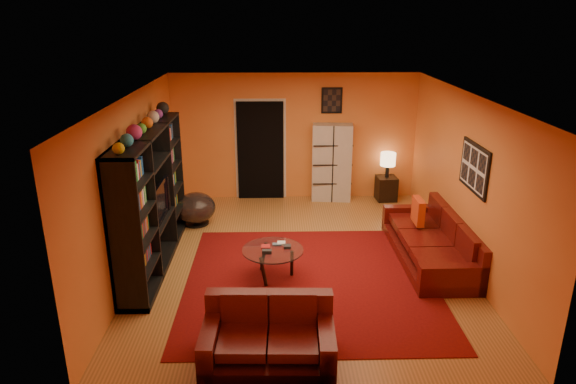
{
  "coord_description": "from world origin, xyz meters",
  "views": [
    {
      "loc": [
        -0.39,
        -7.33,
        3.71
      ],
      "look_at": [
        -0.2,
        0.1,
        1.11
      ],
      "focal_mm": 32.0,
      "sensor_mm": 36.0,
      "label": 1
    }
  ],
  "objects_px": {
    "sofa": "(436,242)",
    "table_lamp": "(388,160)",
    "entertainment_unit": "(151,199)",
    "loveseat": "(268,335)",
    "side_table": "(386,188)",
    "tv": "(155,202)",
    "storage_cabinet": "(332,163)",
    "bowl_chair": "(196,208)",
    "coffee_table": "(273,252)"
  },
  "relations": [
    {
      "from": "sofa",
      "to": "table_lamp",
      "type": "bearing_deg",
      "value": 94.14
    },
    {
      "from": "entertainment_unit",
      "to": "table_lamp",
      "type": "distance_m",
      "value": 5.01
    },
    {
      "from": "loveseat",
      "to": "side_table",
      "type": "xyz_separation_m",
      "value": [
        2.4,
        5.17,
        -0.04
      ]
    },
    {
      "from": "tv",
      "to": "entertainment_unit",
      "type": "bearing_deg",
      "value": 87.19
    },
    {
      "from": "side_table",
      "to": "tv",
      "type": "bearing_deg",
      "value": -146.38
    },
    {
      "from": "storage_cabinet",
      "to": "side_table",
      "type": "relative_size",
      "value": 3.2
    },
    {
      "from": "bowl_chair",
      "to": "side_table",
      "type": "relative_size",
      "value": 1.47
    },
    {
      "from": "coffee_table",
      "to": "storage_cabinet",
      "type": "height_order",
      "value": "storage_cabinet"
    },
    {
      "from": "entertainment_unit",
      "to": "storage_cabinet",
      "type": "distance_m",
      "value": 4.14
    },
    {
      "from": "coffee_table",
      "to": "side_table",
      "type": "bearing_deg",
      "value": 54.54
    },
    {
      "from": "tv",
      "to": "side_table",
      "type": "height_order",
      "value": "tv"
    },
    {
      "from": "bowl_chair",
      "to": "entertainment_unit",
      "type": "bearing_deg",
      "value": -104.8
    },
    {
      "from": "storage_cabinet",
      "to": "table_lamp",
      "type": "bearing_deg",
      "value": 3.11
    },
    {
      "from": "coffee_table",
      "to": "table_lamp",
      "type": "relative_size",
      "value": 1.74
    },
    {
      "from": "sofa",
      "to": "storage_cabinet",
      "type": "xyz_separation_m",
      "value": [
        -1.38,
        2.78,
        0.52
      ]
    },
    {
      "from": "entertainment_unit",
      "to": "loveseat",
      "type": "relative_size",
      "value": 2.01
    },
    {
      "from": "entertainment_unit",
      "to": "side_table",
      "type": "xyz_separation_m",
      "value": [
        4.19,
        2.75,
        -0.8
      ]
    },
    {
      "from": "coffee_table",
      "to": "bowl_chair",
      "type": "distance_m",
      "value": 2.53
    },
    {
      "from": "coffee_table",
      "to": "bowl_chair",
      "type": "relative_size",
      "value": 1.22
    },
    {
      "from": "coffee_table",
      "to": "side_table",
      "type": "relative_size",
      "value": 1.8
    },
    {
      "from": "bowl_chair",
      "to": "table_lamp",
      "type": "relative_size",
      "value": 1.42
    },
    {
      "from": "sofa",
      "to": "table_lamp",
      "type": "relative_size",
      "value": 4.79
    },
    {
      "from": "tv",
      "to": "sofa",
      "type": "bearing_deg",
      "value": -89.76
    },
    {
      "from": "coffee_table",
      "to": "storage_cabinet",
      "type": "distance_m",
      "value": 3.59
    },
    {
      "from": "loveseat",
      "to": "bowl_chair",
      "type": "xyz_separation_m",
      "value": [
        -1.39,
        3.94,
        0.03
      ]
    },
    {
      "from": "entertainment_unit",
      "to": "tv",
      "type": "relative_size",
      "value": 3.05
    },
    {
      "from": "loveseat",
      "to": "coffee_table",
      "type": "xyz_separation_m",
      "value": [
        0.04,
        1.86,
        0.12
      ]
    },
    {
      "from": "bowl_chair",
      "to": "table_lamp",
      "type": "xyz_separation_m",
      "value": [
        3.79,
        1.22,
        0.55
      ]
    },
    {
      "from": "entertainment_unit",
      "to": "sofa",
      "type": "xyz_separation_m",
      "value": [
        4.42,
        0.02,
        -0.77
      ]
    },
    {
      "from": "loveseat",
      "to": "coffee_table",
      "type": "bearing_deg",
      "value": 0.52
    },
    {
      "from": "loveseat",
      "to": "bowl_chair",
      "type": "height_order",
      "value": "loveseat"
    },
    {
      "from": "coffee_table",
      "to": "storage_cabinet",
      "type": "relative_size",
      "value": 0.56
    },
    {
      "from": "tv",
      "to": "storage_cabinet",
      "type": "xyz_separation_m",
      "value": [
        2.99,
        2.8,
        -0.2
      ]
    },
    {
      "from": "tv",
      "to": "loveseat",
      "type": "bearing_deg",
      "value": -144.23
    },
    {
      "from": "side_table",
      "to": "sofa",
      "type": "bearing_deg",
      "value": -85.21
    },
    {
      "from": "sofa",
      "to": "storage_cabinet",
      "type": "bearing_deg",
      "value": 115.65
    },
    {
      "from": "loveseat",
      "to": "coffee_table",
      "type": "relative_size",
      "value": 1.66
    },
    {
      "from": "sofa",
      "to": "loveseat",
      "type": "distance_m",
      "value": 3.58
    },
    {
      "from": "storage_cabinet",
      "to": "tv",
      "type": "bearing_deg",
      "value": -131.28
    },
    {
      "from": "coffee_table",
      "to": "bowl_chair",
      "type": "height_order",
      "value": "bowl_chair"
    },
    {
      "from": "table_lamp",
      "to": "loveseat",
      "type": "bearing_deg",
      "value": -114.9
    },
    {
      "from": "tv",
      "to": "table_lamp",
      "type": "distance_m",
      "value": 4.97
    },
    {
      "from": "bowl_chair",
      "to": "side_table",
      "type": "bearing_deg",
      "value": 17.91
    },
    {
      "from": "tv",
      "to": "loveseat",
      "type": "xyz_separation_m",
      "value": [
        1.74,
        -2.42,
        -0.72
      ]
    },
    {
      "from": "tv",
      "to": "coffee_table",
      "type": "xyz_separation_m",
      "value": [
        1.78,
        -0.55,
        -0.59
      ]
    },
    {
      "from": "coffee_table",
      "to": "table_lamp",
      "type": "height_order",
      "value": "table_lamp"
    },
    {
      "from": "side_table",
      "to": "table_lamp",
      "type": "height_order",
      "value": "table_lamp"
    },
    {
      "from": "bowl_chair",
      "to": "table_lamp",
      "type": "height_order",
      "value": "table_lamp"
    },
    {
      "from": "storage_cabinet",
      "to": "bowl_chair",
      "type": "relative_size",
      "value": 2.18
    },
    {
      "from": "entertainment_unit",
      "to": "side_table",
      "type": "relative_size",
      "value": 6.0
    }
  ]
}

